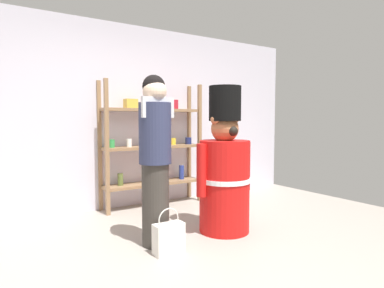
{
  "coord_description": "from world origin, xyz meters",
  "views": [
    {
      "loc": [
        -1.7,
        -2.41,
        1.25
      ],
      "look_at": [
        0.23,
        0.52,
        1.0
      ],
      "focal_mm": 31.49,
      "sensor_mm": 36.0,
      "label": 1
    }
  ],
  "objects_px": {
    "person_shopper": "(155,155)",
    "shopping_bag": "(169,238)",
    "merchandise_shelf": "(153,144)",
    "teddy_bear_guard": "(225,172)"
  },
  "relations": [
    {
      "from": "shopping_bag",
      "to": "person_shopper",
      "type": "bearing_deg",
      "value": 90.18
    },
    {
      "from": "merchandise_shelf",
      "to": "shopping_bag",
      "type": "distance_m",
      "value": 1.98
    },
    {
      "from": "shopping_bag",
      "to": "teddy_bear_guard",
      "type": "bearing_deg",
      "value": 14.49
    },
    {
      "from": "merchandise_shelf",
      "to": "teddy_bear_guard",
      "type": "height_order",
      "value": "merchandise_shelf"
    },
    {
      "from": "merchandise_shelf",
      "to": "teddy_bear_guard",
      "type": "distance_m",
      "value": 1.51
    },
    {
      "from": "teddy_bear_guard",
      "to": "person_shopper",
      "type": "relative_size",
      "value": 0.96
    },
    {
      "from": "merchandise_shelf",
      "to": "person_shopper",
      "type": "bearing_deg",
      "value": -115.71
    },
    {
      "from": "teddy_bear_guard",
      "to": "shopping_bag",
      "type": "height_order",
      "value": "teddy_bear_guard"
    },
    {
      "from": "person_shopper",
      "to": "shopping_bag",
      "type": "height_order",
      "value": "person_shopper"
    },
    {
      "from": "teddy_bear_guard",
      "to": "person_shopper",
      "type": "xyz_separation_m",
      "value": [
        -0.84,
        0.05,
        0.23
      ]
    }
  ]
}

